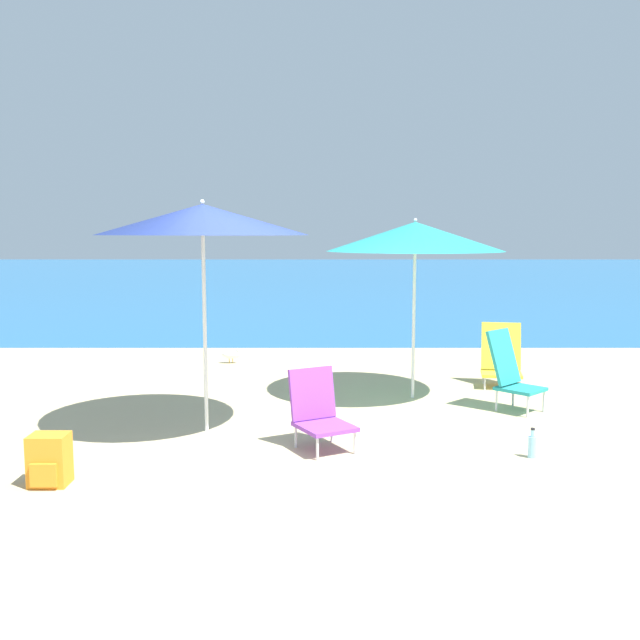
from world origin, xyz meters
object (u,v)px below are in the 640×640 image
at_px(beach_chair_teal, 512,371).
at_px(beach_umbrella_navy, 204,220).
at_px(beach_chair_purple, 320,411).
at_px(seagull, 232,354).
at_px(beach_umbrella_teal, 416,237).
at_px(water_bottle, 533,446).
at_px(beach_chair_yellow, 502,358).
at_px(backpack_orange, 50,460).

bearing_deg(beach_chair_teal, beach_umbrella_navy, 150.36).
xyz_separation_m(beach_chair_purple, seagull, (-1.30, 4.15, -0.19)).
height_order(beach_umbrella_navy, beach_umbrella_teal, beach_umbrella_navy).
bearing_deg(water_bottle, beach_chair_teal, 81.38).
xyz_separation_m(beach_umbrella_navy, seagull, (-0.21, 3.62, -1.89)).
bearing_deg(beach_chair_purple, beach_umbrella_navy, 125.64).
bearing_deg(water_bottle, seagull, 125.07).
distance_m(beach_umbrella_navy, beach_chair_yellow, 4.31).
relative_size(beach_umbrella_navy, backpack_orange, 5.64).
distance_m(beach_umbrella_teal, beach_chair_teal, 1.84).
relative_size(backpack_orange, seagull, 1.46).
bearing_deg(seagull, beach_chair_yellow, -23.11).
xyz_separation_m(beach_umbrella_navy, beach_chair_purple, (1.09, -0.53, -1.70)).
height_order(beach_chair_yellow, water_bottle, beach_chair_yellow).
bearing_deg(backpack_orange, beach_umbrella_navy, 57.22).
distance_m(beach_umbrella_teal, water_bottle, 2.94).
height_order(beach_umbrella_teal, beach_chair_purple, beach_umbrella_teal).
distance_m(beach_chair_purple, beach_chair_teal, 2.49).
relative_size(beach_umbrella_navy, beach_chair_yellow, 2.84).
bearing_deg(backpack_orange, beach_umbrella_teal, 42.69).
bearing_deg(beach_chair_teal, water_bottle, -143.21).
xyz_separation_m(beach_chair_purple, water_bottle, (1.82, -0.30, -0.23)).
bearing_deg(backpack_orange, water_bottle, 9.68).
bearing_deg(beach_chair_teal, backpack_orange, 164.92).
distance_m(beach_chair_purple, backpack_orange, 2.27).
relative_size(beach_umbrella_navy, seagull, 8.25).
height_order(beach_chair_purple, backpack_orange, beach_chair_purple).
relative_size(beach_umbrella_teal, beach_chair_teal, 2.40).
distance_m(backpack_orange, water_bottle, 3.93).
distance_m(water_bottle, seagull, 5.43).
xyz_separation_m(beach_chair_yellow, backpack_orange, (-4.34, -3.58, -0.16)).
bearing_deg(beach_umbrella_navy, beach_umbrella_teal, 32.83).
relative_size(beach_chair_purple, seagull, 2.61).
relative_size(beach_chair_yellow, water_bottle, 3.00).
bearing_deg(beach_umbrella_navy, water_bottle, -15.89).
bearing_deg(beach_chair_teal, beach_chair_purple, 168.92).
xyz_separation_m(beach_umbrella_navy, beach_umbrella_teal, (2.18, 1.41, -0.16)).
xyz_separation_m(backpack_orange, water_bottle, (3.87, 0.66, -0.09)).
relative_size(beach_umbrella_navy, beach_umbrella_teal, 1.07).
xyz_separation_m(beach_umbrella_teal, water_bottle, (0.73, -2.24, -1.77)).
height_order(beach_umbrella_navy, beach_chair_teal, beach_umbrella_navy).
xyz_separation_m(beach_umbrella_navy, beach_chair_teal, (3.17, 0.85, -1.61)).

